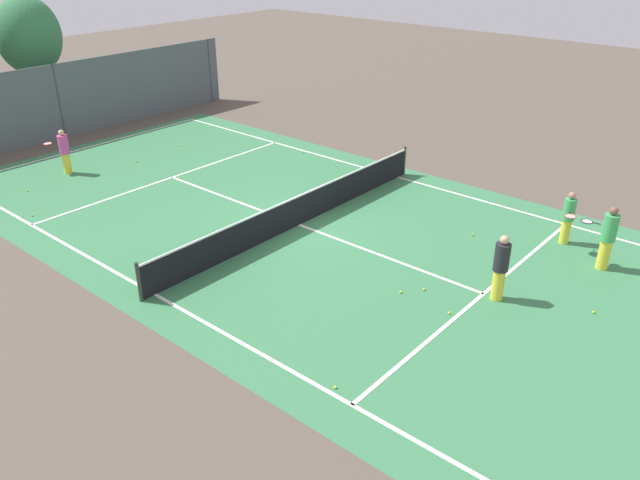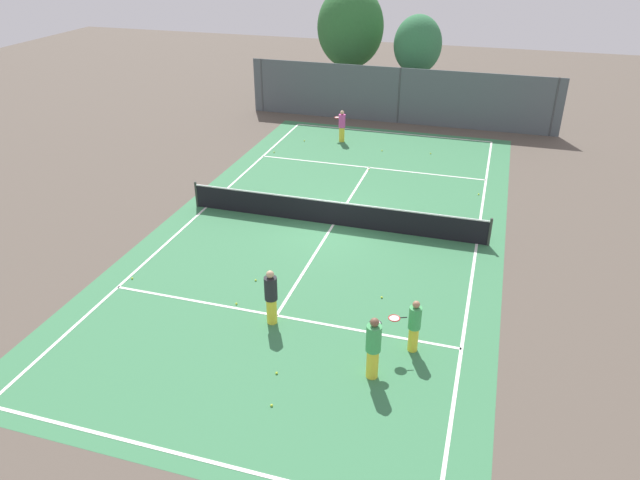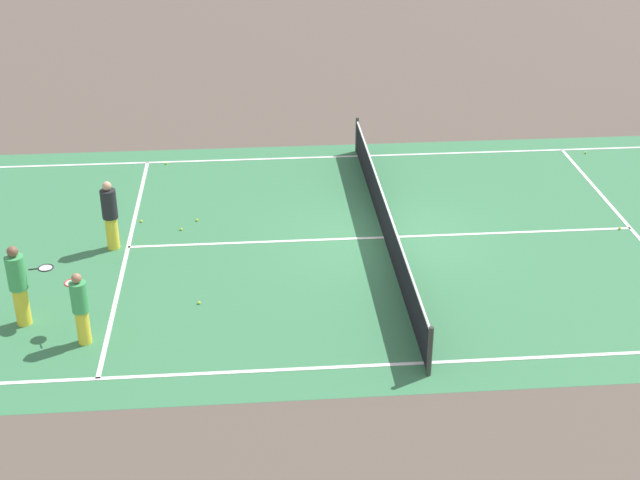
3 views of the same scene
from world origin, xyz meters
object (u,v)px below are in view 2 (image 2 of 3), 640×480
(player_0, at_px, (342,126))
(tennis_ball_8, at_px, (266,289))
(tennis_ball_6, at_px, (479,194))
(tennis_ball_0, at_px, (274,152))
(tennis_ball_4, at_px, (256,280))
(tennis_ball_11, at_px, (272,405))
(tennis_ball_2, at_px, (382,297))
(tennis_ball_12, at_px, (277,373))
(player_3, at_px, (373,347))
(tennis_ball_9, at_px, (369,169))
(tennis_ball_5, at_px, (382,151))
(tennis_ball_1, at_px, (132,278))
(tennis_ball_10, at_px, (304,141))
(tennis_ball_3, at_px, (431,154))
(tennis_ball_7, at_px, (236,304))
(player_1, at_px, (271,297))
(player_2, at_px, (414,325))

(player_0, height_order, tennis_ball_8, player_0)
(player_0, bearing_deg, tennis_ball_6, -34.46)
(tennis_ball_0, height_order, tennis_ball_4, same)
(tennis_ball_11, bearing_deg, tennis_ball_2, 73.36)
(tennis_ball_0, relative_size, tennis_ball_12, 1.00)
(player_3, relative_size, tennis_ball_9, 27.95)
(tennis_ball_5, height_order, tennis_ball_11, same)
(tennis_ball_0, height_order, tennis_ball_1, same)
(tennis_ball_11, bearing_deg, tennis_ball_1, 147.47)
(tennis_ball_5, distance_m, tennis_ball_8, 14.04)
(tennis_ball_1, distance_m, tennis_ball_5, 15.67)
(tennis_ball_9, bearing_deg, tennis_ball_2, -75.20)
(tennis_ball_10, bearing_deg, tennis_ball_9, -36.06)
(tennis_ball_3, height_order, tennis_ball_7, same)
(player_1, height_order, tennis_ball_12, player_1)
(tennis_ball_2, relative_size, tennis_ball_10, 1.00)
(tennis_ball_5, bearing_deg, tennis_ball_12, -87.41)
(tennis_ball_4, relative_size, tennis_ball_8, 1.00)
(player_1, distance_m, tennis_ball_3, 16.14)
(player_1, relative_size, tennis_ball_0, 26.96)
(player_1, xyz_separation_m, tennis_ball_12, (0.92, -2.12, -0.88))
(player_3, xyz_separation_m, tennis_ball_2, (-0.48, 3.66, -0.92))
(player_0, distance_m, tennis_ball_4, 14.59)
(tennis_ball_1, bearing_deg, tennis_ball_11, -32.53)
(player_2, relative_size, tennis_ball_9, 24.50)
(player_2, xyz_separation_m, tennis_ball_7, (-5.57, 0.63, -0.80))
(player_2, distance_m, tennis_ball_1, 9.59)
(tennis_ball_3, relative_size, tennis_ball_10, 1.00)
(tennis_ball_3, distance_m, tennis_ball_9, 3.99)
(tennis_ball_5, bearing_deg, tennis_ball_3, 6.86)
(tennis_ball_5, bearing_deg, tennis_ball_9, -91.64)
(tennis_ball_6, height_order, tennis_ball_9, same)
(tennis_ball_0, distance_m, tennis_ball_5, 5.58)
(player_0, height_order, tennis_ball_6, player_0)
(tennis_ball_4, xyz_separation_m, tennis_ball_7, (-0.05, -1.45, 0.00))
(player_2, height_order, tennis_ball_11, player_2)
(tennis_ball_11, xyz_separation_m, tennis_ball_12, (-0.30, 1.15, 0.00))
(player_1, xyz_separation_m, tennis_ball_8, (-0.84, 1.60, -0.88))
(tennis_ball_11, bearing_deg, tennis_ball_9, 94.18)
(tennis_ball_5, height_order, tennis_ball_7, same)
(tennis_ball_5, xyz_separation_m, tennis_ball_8, (-0.96, -14.00, 0.00))
(tennis_ball_3, height_order, tennis_ball_5, same)
(tennis_ball_11, bearing_deg, tennis_ball_8, 112.94)
(player_1, xyz_separation_m, player_2, (4.17, -0.09, -0.08))
(tennis_ball_0, bearing_deg, tennis_ball_10, 66.98)
(tennis_ball_1, bearing_deg, tennis_ball_4, 15.13)
(tennis_ball_3, relative_size, tennis_ball_8, 1.00)
(player_2, distance_m, tennis_ball_8, 5.35)
(tennis_ball_1, xyz_separation_m, tennis_ball_10, (1.11, 15.03, 0.00))
(player_2, xyz_separation_m, tennis_ball_2, (-1.31, 2.29, -0.80))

